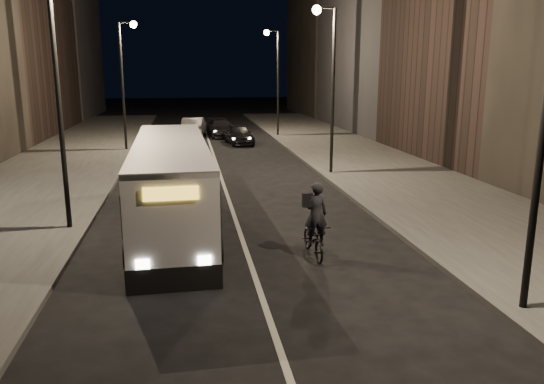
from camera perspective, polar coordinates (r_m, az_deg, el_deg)
name	(u,v)px	position (r m, az deg, el deg)	size (l,w,h in m)	color
ground	(251,264)	(14.90, -2.32, -7.74)	(180.00, 180.00, 0.00)	black
sidewalk_right	(372,165)	(30.08, 10.67, 2.85)	(7.00, 70.00, 0.16)	#373734
sidewalk_left	(51,175)	(29.14, -22.65, 1.74)	(7.00, 70.00, 0.16)	#373734
building_row_right	(410,1)	(45.24, 14.67, 19.26)	(8.00, 61.00, 21.00)	black
streetlight_right_near	(538,66)	(12.05, 26.74, 12.05)	(1.20, 0.44, 8.12)	black
streetlight_right_mid	(328,68)	(26.76, 6.07, 13.13)	(1.20, 0.44, 8.12)	black
streetlight_right_far	(275,68)	(42.41, 0.29, 13.15)	(1.20, 0.44, 8.12)	black
streetlight_left_near	(64,67)	(18.22, -21.42, 12.41)	(1.20, 0.44, 8.12)	black
streetlight_left_far	(126,68)	(36.03, -15.45, 12.71)	(1.20, 0.44, 8.12)	black
city_bus	(172,182)	(18.09, -10.76, 1.10)	(2.83, 11.09, 2.97)	white
cyclist_on_bicycle	(314,232)	(15.27, 4.56, -4.30)	(0.74, 1.96, 2.24)	black
car_near	(239,134)	(38.64, -3.60, 6.20)	(1.65, 4.09, 1.39)	black
car_mid	(194,127)	(43.81, -8.40, 6.98)	(1.61, 4.63, 1.52)	#3E3E41
car_far	(221,128)	(43.21, -5.55, 6.87)	(1.91, 4.69, 1.36)	black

